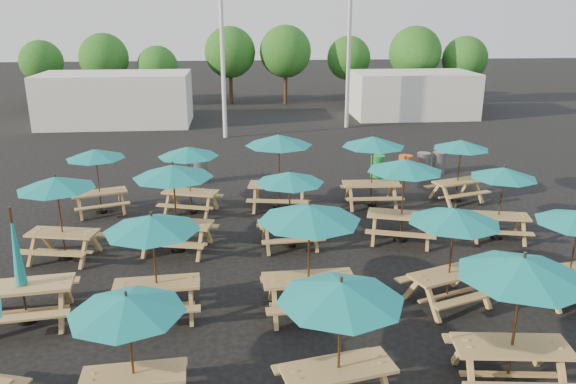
{
  "coord_description": "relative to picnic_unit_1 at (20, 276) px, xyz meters",
  "views": [
    {
      "loc": [
        -1.37,
        -13.62,
        6.01
      ],
      "look_at": [
        0.0,
        1.5,
        1.1
      ],
      "focal_mm": 35.0,
      "sensor_mm": 36.0,
      "label": 1
    }
  ],
  "objects": [
    {
      "name": "picnic_unit_10",
      "position": [
        5.66,
        3.33,
        0.79
      ],
      "size": [
        1.94,
        1.94,
        2.09
      ],
      "rotation": [
        0.0,
        0.0,
        0.08
      ],
      "color": "tan",
      "rests_on": "ground"
    },
    {
      "name": "tree_4",
      "position": [
        7.64,
        27.4,
        2.45
      ],
      "size": [
        3.41,
        3.41,
        5.17
      ],
      "color": "#382314",
      "rests_on": "ground"
    },
    {
      "name": "picnic_unit_14",
      "position": [
        8.72,
        3.44,
        0.99
      ],
      "size": [
        2.53,
        2.53,
        2.33
      ],
      "rotation": [
        0.0,
        0.0,
        -0.31
      ],
      "color": "tan",
      "rests_on": "ground"
    },
    {
      "name": "tree_7",
      "position": [
        19.36,
        26.07,
        1.98
      ],
      "size": [
        2.95,
        2.95,
        4.48
      ],
      "color": "#382314",
      "rests_on": "ground"
    },
    {
      "name": "waste_bin_2",
      "position": [
        10.64,
        9.53,
        -0.6
      ],
      "size": [
        0.52,
        0.52,
        0.83
      ],
      "primitive_type": "cylinder",
      "color": "#E04F0D",
      "rests_on": "ground"
    },
    {
      "name": "tree_1",
      "position": [
        -4.01,
        27.05,
        2.14
      ],
      "size": [
        3.11,
        3.11,
        4.72
      ],
      "color": "#382314",
      "rests_on": "ground"
    },
    {
      "name": "event_tent_0",
      "position": [
        -2.26,
        21.15,
        0.39
      ],
      "size": [
        8.0,
        4.0,
        2.8
      ],
      "primitive_type": "cube",
      "color": "silver",
      "rests_on": "ground"
    },
    {
      "name": "picnic_unit_18",
      "position": [
        11.42,
        3.36,
        0.76
      ],
      "size": [
        2.12,
        2.12,
        2.05
      ],
      "rotation": [
        0.0,
        0.0,
        -0.22
      ],
      "color": "tan",
      "rests_on": "ground"
    },
    {
      "name": "picnic_unit_5",
      "position": [
        2.63,
        0.02,
        0.89
      ],
      "size": [
        2.04,
        2.04,
        2.21
      ],
      "rotation": [
        0.0,
        0.0,
        0.07
      ],
      "color": "tan",
      "rests_on": "ground"
    },
    {
      "name": "picnic_unit_12",
      "position": [
        8.75,
        -2.86,
        1.04
      ],
      "size": [
        2.29,
        2.29,
        2.39
      ],
      "rotation": [
        0.0,
        0.0,
        -0.12
      ],
      "color": "tan",
      "rests_on": "ground"
    },
    {
      "name": "picnic_unit_11",
      "position": [
        5.61,
        6.38,
        1.07
      ],
      "size": [
        2.39,
        2.39,
        2.42
      ],
      "rotation": [
        0.0,
        0.0,
        -0.16
      ],
      "color": "tan",
      "rests_on": "ground"
    },
    {
      "name": "picnic_unit_13",
      "position": [
        8.74,
        -0.06,
        0.88
      ],
      "size": [
        2.43,
        2.43,
        2.2
      ],
      "rotation": [
        0.0,
        0.0,
        0.34
      ],
      "color": "tan",
      "rests_on": "ground"
    },
    {
      "name": "tree_5",
      "position": [
        11.96,
        27.82,
        1.96
      ],
      "size": [
        2.94,
        2.94,
        4.45
      ],
      "color": "#382314",
      "rests_on": "ground"
    },
    {
      "name": "picnic_unit_1",
      "position": [
        0.0,
        0.0,
        0.0
      ],
      "size": [
        2.12,
        1.9,
        2.47
      ],
      "rotation": [
        0.0,
        0.0,
        0.12
      ],
      "color": "tan",
      "rests_on": "ground"
    },
    {
      "name": "picnic_unit_8",
      "position": [
        5.81,
        -3.15,
        0.92
      ],
      "size": [
        2.3,
        2.3,
        2.25
      ],
      "rotation": [
        0.0,
        0.0,
        0.21
      ],
      "color": "tan",
      "rests_on": "ground"
    },
    {
      "name": "tree_6",
      "position": [
        15.97,
        26.04,
        2.41
      ],
      "size": [
        3.38,
        3.38,
        5.13
      ],
      "color": "#382314",
      "rests_on": "ground"
    },
    {
      "name": "picnic_unit_3",
      "position": [
        0.05,
        6.48,
        0.76
      ],
      "size": [
        2.25,
        2.25,
        2.06
      ],
      "rotation": [
        0.0,
        0.0,
        0.33
      ],
      "color": "tan",
      "rests_on": "ground"
    },
    {
      "name": "mast_0",
      "position": [
        3.74,
        17.15,
        4.99
      ],
      "size": [
        0.2,
        0.2,
        12.0
      ],
      "primitive_type": "cylinder",
      "color": "silver",
      "rests_on": "ground"
    },
    {
      "name": "picnic_unit_6",
      "position": [
        2.71,
        3.3,
        1.02
      ],
      "size": [
        2.45,
        2.45,
        2.36
      ],
      "rotation": [
        0.0,
        0.0,
        -0.23
      ],
      "color": "tan",
      "rests_on": "ground"
    },
    {
      "name": "waste_bin_4",
      "position": [
        12.09,
        9.94,
        -0.6
      ],
      "size": [
        0.52,
        0.52,
        0.83
      ],
      "primitive_type": "cylinder",
      "color": "gray",
      "rests_on": "ground"
    },
    {
      "name": "tree_2",
      "position": [
        -0.65,
        26.8,
        1.61
      ],
      "size": [
        2.59,
        2.59,
        3.93
      ],
      "color": "#382314",
      "rests_on": "ground"
    },
    {
      "name": "picnic_unit_9",
      "position": [
        5.73,
        -0.16,
        1.06
      ],
      "size": [
        2.15,
        2.15,
        2.41
      ],
      "rotation": [
        0.0,
        0.0,
        0.04
      ],
      "color": "tan",
      "rests_on": "ground"
    },
    {
      "name": "waste_bin_3",
      "position": [
        11.45,
        9.86,
        -0.6
      ],
      "size": [
        0.52,
        0.52,
        0.83
      ],
      "primitive_type": "cylinder",
      "color": "gray",
      "rests_on": "ground"
    },
    {
      "name": "picnic_unit_4",
      "position": [
        2.65,
        -2.91,
        0.75
      ],
      "size": [
        1.88,
        1.88,
        2.04
      ],
      "rotation": [
        0.0,
        0.0,
        0.07
      ],
      "color": "tan",
      "rests_on": "ground"
    },
    {
      "name": "picnic_unit_19",
      "position": [
        11.51,
        6.57,
        0.78
      ],
      "size": [
        2.27,
        2.27,
        2.09
      ],
      "rotation": [
        0.0,
        0.0,
        0.31
      ],
      "color": "tan",
      "rests_on": "ground"
    },
    {
      "name": "mast_1",
      "position": [
        10.24,
        19.15,
        4.99
      ],
      "size": [
        0.2,
        0.2,
        12.0
      ],
      "primitive_type": "cylinder",
      "color": "silver",
      "rests_on": "ground"
    },
    {
      "name": "picnic_unit_7",
      "position": [
        2.85,
        6.19,
        0.83
      ],
      "size": [
        2.31,
        2.31,
        2.14
      ],
      "rotation": [
        0.0,
        0.0,
        -0.3
      ],
      "color": "tan",
      "rests_on": "ground"
    },
    {
      "name": "ground",
      "position": [
        5.74,
        3.15,
        -1.01
      ],
      "size": [
        120.0,
        120.0,
        0.0
      ],
      "primitive_type": "plane",
      "color": "black",
      "rests_on": "ground"
    },
    {
      "name": "picnic_unit_15",
      "position": [
        8.58,
        6.38,
        0.97
      ],
      "size": [
        2.06,
        2.06,
        2.3
      ],
      "rotation": [
        0.0,
        0.0,
        -0.03
      ],
      "color": "tan",
      "rests_on": "ground"
    },
    {
      "name": "waste_bin_0",
      "position": [
        2.97,
        9.53,
        -0.6
      ],
      "size": [
        0.52,
        0.52,
        0.83
      ],
      "primitive_type": "cylinder",
      "color": "gray",
      "rests_on": "ground"
    },
    {
      "name": "event_tent_1",
      "position": [
        14.74,
        22.15,
        0.29
      ],
      "size": [
        7.0,
        4.0,
        2.6
      ],
      "primitive_type": "cube",
      "color": "silver",
      "rests_on": "ground"
    },
    {
      "name": "tree_3",
      "position": [
        3.98,
        27.86,
        2.39
      ],
      "size": [
        3.36,
        3.36,
        5.09
      ],
      "color": "#382314",
      "rests_on": "ground"
    },
    {
      "name": "tree_0",
      "position": [
        -8.34,
        28.4,
        1.82
      ],
      "size": [
        2.8,
        2.8,
        4.24
      ],
      "color": "#382314",
      "rests_on": "ground"
    },
    {
      "name": "picnic_unit_2",
      "position": [
        -0.09,
        3.06,
        0.87
      ],
      "size": [
        2.23,
        2.23,
        2.19
      ],
      "rotation": [
        0.0,
        0.0,
        -0.2
      ],
      "color": "tan",
      "rests_on": "ground"
    },
    {
      "name": "waste_bin_1",
      "position": [
        9.59,
        9.62,
        -0.6
      ],
      "size": [
        0.52,
        0.52,
        0.83
      ],
      "primitive_type": "cylinder",
      "color": "#188434",
      "rests_on": "ground"
    }
  ]
}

